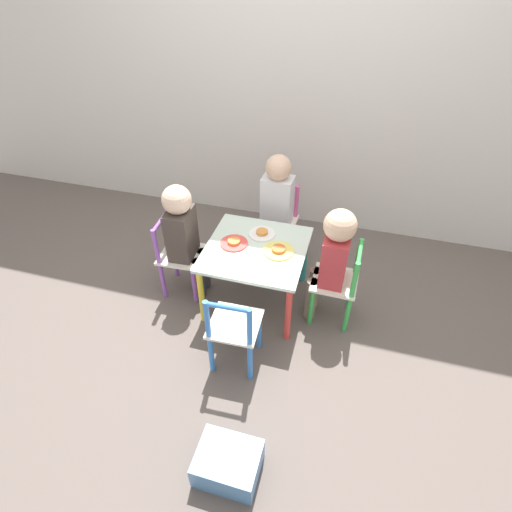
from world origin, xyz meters
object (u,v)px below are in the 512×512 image
Objects in this scene: chair_green at (338,284)px; chair_blue at (234,330)px; plate_right at (279,250)px; chair_purple at (179,257)px; child_left at (184,231)px; storage_bin at (228,463)px; child_right at (332,255)px; kids_table at (256,255)px; child_back at (277,201)px; plate_left at (234,243)px; chair_pink at (278,223)px; plate_back at (262,233)px.

chair_blue is (-0.48, -0.49, 0.00)m from chair_green.
plate_right is (-0.37, 0.01, 0.17)m from chair_green.
chair_purple is 1.01m from chair_green.
child_left is 1.28m from storage_bin.
child_left is 1.01× the size of child_right.
kids_table is 0.51m from chair_blue.
child_back is 0.47m from plate_left.
child_left reaches higher than chair_pink.
kids_table is 1.12m from storage_bin.
child_back is 4.98× the size of plate_back.
plate_left is at bearing 106.17° from storage_bin.
chair_purple is at bearing -132.30° from chair_pink.
child_back is at bearing -131.86° from chair_green.
child_left is (-0.95, -0.02, 0.21)m from chair_green.
chair_pink is at bearing 95.64° from storage_bin.
chair_blue is (0.52, -0.47, 0.00)m from chair_purple.
storage_bin is (0.16, -1.57, -0.19)m from chair_pink.
chair_blue is 0.70× the size of child_right.
chair_purple is at bearing -87.84° from chair_green.
plate_left is at bearing -106.87° from child_back.
child_back is at bearing 86.91° from plate_back.
plate_left is 0.91× the size of plate_right.
chair_blue is at bearing 105.04° from storage_bin.
storage_bin is (0.62, -1.04, -0.40)m from child_left.
chair_pink reaches higher than plate_left.
child_right is at bearing -1.06° from kids_table.
child_back reaches higher than chair_blue.
chair_purple is at bearing 123.02° from storage_bin.
chair_green is 1.00× the size of chair_pink.
child_left is at bearing -176.75° from kids_table.
chair_purple is (-0.50, -0.03, -0.10)m from kids_table.
chair_green is 0.70m from chair_pink.
chair_blue is at bearing -39.39° from child_right.
child_left is 0.58m from plate_right.
chair_blue is 0.70m from child_left.
plate_back is 0.59× the size of storage_bin.
chair_blue is (0.02, -0.50, -0.10)m from kids_table.
chair_purple is 0.73m from child_back.
child_left is at bearing 120.56° from storage_bin.
plate_right reaches higher than kids_table.
chair_green is (1.01, 0.02, 0.00)m from chair_purple.
chair_green is 1.13m from storage_bin.
child_back reaches higher than chair_purple.
chair_green is 0.40m from plate_right.
plate_back is (-0.02, -0.37, 0.17)m from chair_pink.
plate_left is at bearing -135.00° from plate_back.
child_left is (-0.46, -0.53, 0.21)m from chair_pink.
child_right is 4.21× the size of plate_right.
chair_purple is 1.95× the size of storage_bin.
plate_back is (0.50, 0.16, 0.17)m from chair_purple.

